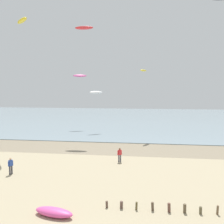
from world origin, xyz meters
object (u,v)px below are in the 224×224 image
(kite_aloft_2, at_px, (96,92))
(kite_aloft_3, at_px, (84,28))
(person_by_waterline, at_px, (120,154))
(grounded_kite, at_px, (54,212))
(kite_aloft_4, at_px, (80,76))
(kite_aloft_1, at_px, (143,70))
(kite_aloft_5, at_px, (22,21))
(person_nearest_camera, at_px, (11,166))

(kite_aloft_2, height_order, kite_aloft_3, kite_aloft_3)
(person_by_waterline, relative_size, grounded_kite, 0.60)
(kite_aloft_4, bearing_deg, person_by_waterline, 91.92)
(kite_aloft_2, bearing_deg, kite_aloft_3, 48.61)
(person_by_waterline, height_order, kite_aloft_4, kite_aloft_4)
(kite_aloft_4, bearing_deg, kite_aloft_2, 110.84)
(kite_aloft_3, distance_m, kite_aloft_4, 14.62)
(kite_aloft_1, height_order, kite_aloft_4, kite_aloft_1)
(person_by_waterline, bearing_deg, kite_aloft_2, 108.40)
(kite_aloft_4, distance_m, kite_aloft_5, 21.77)
(kite_aloft_2, bearing_deg, kite_aloft_5, 27.95)
(kite_aloft_2, bearing_deg, person_by_waterline, 71.92)
(person_by_waterline, xyz_separation_m, kite_aloft_1, (2.33, 15.93, 10.86))
(kite_aloft_5, bearing_deg, grounded_kite, 170.52)
(kite_aloft_1, relative_size, kite_aloft_5, 0.56)
(grounded_kite, bearing_deg, kite_aloft_1, 92.24)
(kite_aloft_3, distance_m, kite_aloft_5, 10.97)
(kite_aloft_3, bearing_deg, person_by_waterline, -61.92)
(kite_aloft_2, bearing_deg, grounded_kite, 60.14)
(kite_aloft_1, bearing_deg, kite_aloft_2, 85.39)
(grounded_kite, xyz_separation_m, kite_aloft_3, (-4.67, 28.05, 18.61))
(kite_aloft_5, bearing_deg, person_nearest_camera, 159.16)
(kite_aloft_3, bearing_deg, kite_aloft_4, 108.09)
(grounded_kite, distance_m, kite_aloft_4, 42.40)
(grounded_kite, height_order, kite_aloft_4, kite_aloft_4)
(person_nearest_camera, relative_size, kite_aloft_2, 0.61)
(kite_aloft_4, bearing_deg, kite_aloft_3, 86.31)
(person_nearest_camera, distance_m, grounded_kite, 10.85)
(person_by_waterline, distance_m, grounded_kite, 14.16)
(kite_aloft_1, bearing_deg, kite_aloft_4, 78.66)
(kite_aloft_2, relative_size, kite_aloft_3, 0.89)
(kite_aloft_5, bearing_deg, kite_aloft_2, -65.62)
(person_nearest_camera, bearing_deg, kite_aloft_4, 92.08)
(person_by_waterline, xyz_separation_m, kite_aloft_5, (-14.52, 5.68, 17.32))
(person_by_waterline, distance_m, kite_aloft_4, 30.50)
(kite_aloft_1, xyz_separation_m, kite_aloft_4, (-13.96, 10.23, -0.34))
(person_nearest_camera, relative_size, kite_aloft_1, 0.88)
(grounded_kite, distance_m, kite_aloft_2, 36.12)
(person_nearest_camera, distance_m, kite_aloft_5, 21.26)
(kite_aloft_5, bearing_deg, kite_aloft_4, -48.07)
(grounded_kite, height_order, kite_aloft_3, kite_aloft_3)
(kite_aloft_5, bearing_deg, person_by_waterline, -151.42)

